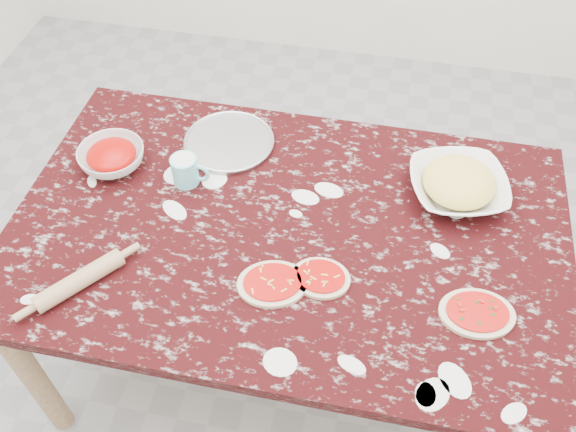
# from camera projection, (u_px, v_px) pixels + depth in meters

# --- Properties ---
(ground) EXTENTS (4.00, 4.00, 0.00)m
(ground) POSITION_uv_depth(u_px,v_px,m) (288.00, 353.00, 2.32)
(ground) COLOR gray
(worktable) EXTENTS (1.60, 1.00, 0.75)m
(worktable) POSITION_uv_depth(u_px,v_px,m) (288.00, 245.00, 1.81)
(worktable) COLOR black
(worktable) RESTS_ON ground
(pizza_tray) EXTENTS (0.37, 0.37, 0.01)m
(pizza_tray) POSITION_uv_depth(u_px,v_px,m) (229.00, 142.00, 1.98)
(pizza_tray) COLOR #B2B2B7
(pizza_tray) RESTS_ON worktable
(sauce_bowl) EXTENTS (0.21, 0.21, 0.06)m
(sauce_bowl) POSITION_uv_depth(u_px,v_px,m) (112.00, 158.00, 1.89)
(sauce_bowl) COLOR white
(sauce_bowl) RESTS_ON worktable
(cheese_bowl) EXTENTS (0.35, 0.35, 0.07)m
(cheese_bowl) POSITION_uv_depth(u_px,v_px,m) (458.00, 187.00, 1.81)
(cheese_bowl) COLOR white
(cheese_bowl) RESTS_ON worktable
(flour_mug) EXTENTS (0.12, 0.08, 0.09)m
(flour_mug) POSITION_uv_depth(u_px,v_px,m) (186.00, 170.00, 1.83)
(flour_mug) COLOR #71D8DF
(flour_mug) RESTS_ON worktable
(pizza_left) EXTENTS (0.22, 0.19, 0.02)m
(pizza_left) POSITION_uv_depth(u_px,v_px,m) (272.00, 284.00, 1.62)
(pizza_left) COLOR beige
(pizza_left) RESTS_ON worktable
(pizza_mid) EXTENTS (0.16, 0.14, 0.02)m
(pizza_mid) POSITION_uv_depth(u_px,v_px,m) (321.00, 278.00, 1.63)
(pizza_mid) COLOR beige
(pizza_mid) RESTS_ON worktable
(pizza_right) EXTENTS (0.21, 0.17, 0.02)m
(pizza_right) POSITION_uv_depth(u_px,v_px,m) (477.00, 313.00, 1.56)
(pizza_right) COLOR beige
(pizza_right) RESTS_ON worktable
(rolling_pin) EXTENTS (0.19, 0.23, 0.05)m
(rolling_pin) POSITION_uv_depth(u_px,v_px,m) (79.00, 280.00, 1.60)
(rolling_pin) COLOR tan
(rolling_pin) RESTS_ON worktable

